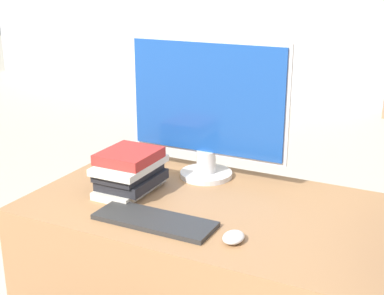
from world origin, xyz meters
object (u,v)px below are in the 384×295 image
mouse (233,237)px  book_stack (130,171)px  monitor (207,107)px  keyboard (154,220)px

mouse → book_stack: book_stack is taller
monitor → keyboard: (0.03, -0.45, -0.28)m
monitor → keyboard: size_ratio=1.61×
keyboard → mouse: (0.28, -0.00, 0.01)m
monitor → mouse: (0.30, -0.45, -0.27)m
book_stack → mouse: bearing=-21.5°
monitor → keyboard: 0.53m
mouse → book_stack: bearing=158.5°
mouse → book_stack: (-0.49, 0.19, 0.06)m
monitor → mouse: size_ratio=7.61×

